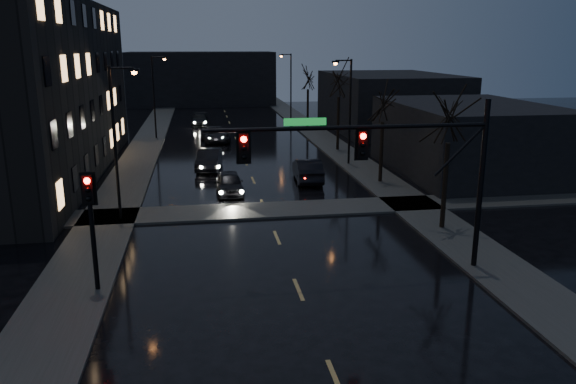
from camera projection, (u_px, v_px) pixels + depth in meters
name	position (u px, v px, depth m)	size (l,w,h in m)	color
sidewalk_left	(139.00, 158.00, 45.83)	(3.00, 140.00, 0.12)	#2D2D2B
sidewalk_right	(341.00, 152.00, 48.38)	(3.00, 140.00, 0.12)	#2D2D2B
sidewalk_cross	(266.00, 210.00, 31.34)	(40.00, 3.00, 0.12)	#2D2D2B
apartment_block	(6.00, 90.00, 38.35)	(12.00, 30.00, 12.00)	black
commercial_right_near	(468.00, 139.00, 40.21)	(10.00, 14.00, 5.00)	black
commercial_right_far	(388.00, 102.00, 61.33)	(12.00, 18.00, 6.00)	black
far_block	(201.00, 78.00, 86.75)	(22.00, 10.00, 8.00)	black
signal_mast	(393.00, 156.00, 21.61)	(11.11, 0.41, 7.00)	black
signal_pole_left	(91.00, 215.00, 20.38)	(0.35, 0.41, 4.53)	black
tree_near	(451.00, 105.00, 26.73)	(3.52, 3.52, 8.08)	black
tree_mid_a	(384.00, 96.00, 36.39)	(3.30, 3.30, 7.58)	black
tree_mid_b	(339.00, 74.00, 47.66)	(3.74, 3.74, 8.59)	black
tree_far	(308.00, 73.00, 61.17)	(3.43, 3.43, 7.88)	black
streetlight_l_near	(118.00, 131.00, 28.53)	(1.53, 0.28, 8.00)	black
streetlight_l_far	(156.00, 90.00, 54.33)	(1.53, 0.28, 8.00)	black
streetlight_r_mid	(347.00, 103.00, 42.27)	(1.53, 0.28, 8.00)	black
streetlight_r_far	(289.00, 80.00, 69.02)	(1.53, 0.28, 8.00)	black
oncoming_car_a	(229.00, 183.00, 34.95)	(1.61, 4.00, 1.36)	black
oncoming_car_b	(209.00, 159.00, 41.69)	(1.62, 4.65, 1.53)	black
oncoming_car_c	(215.00, 134.00, 53.77)	(2.40, 5.20, 1.45)	black
oncoming_car_d	(200.00, 120.00, 64.49)	(1.88, 4.62, 1.34)	black
lead_car	(308.00, 170.00, 38.10)	(1.66, 4.75, 1.57)	black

